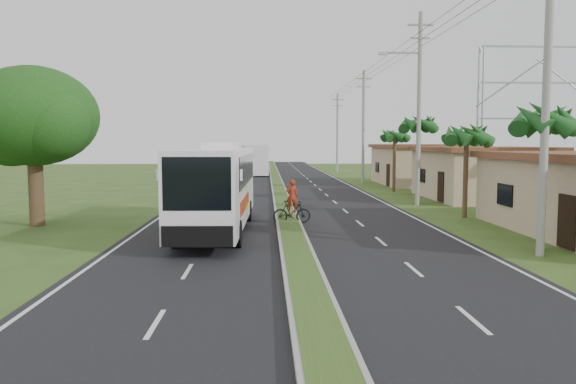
{
  "coord_description": "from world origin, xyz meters",
  "views": [
    {
      "loc": [
        -1.09,
        -16.99,
        3.94
      ],
      "look_at": [
        -0.12,
        7.41,
        1.8
      ],
      "focal_mm": 35.0,
      "sensor_mm": 36.0,
      "label": 1
    }
  ],
  "objects": [
    {
      "name": "road_asphalt",
      "position": [
        0.0,
        20.0,
        0.01
      ],
      "size": [
        14.0,
        160.0,
        0.02
      ],
      "primitive_type": "cube",
      "color": "black",
      "rests_on": "ground"
    },
    {
      "name": "coach_bus_far",
      "position": [
        -2.62,
        53.85,
        2.12
      ],
      "size": [
        3.73,
        12.99,
        3.74
      ],
      "rotation": [
        0.0,
        0.0,
        0.07
      ],
      "color": "white",
      "rests_on": "ground"
    },
    {
      "name": "shop_far",
      "position": [
        14.0,
        36.0,
        1.93
      ],
      "size": [
        8.6,
        11.6,
        3.82
      ],
      "color": "tan",
      "rests_on": "ground"
    },
    {
      "name": "motorcyclist",
      "position": [
        0.18,
        10.2,
        0.76
      ],
      "size": [
        1.91,
        0.75,
        2.16
      ],
      "rotation": [
        0.0,
        0.0,
        0.12
      ],
      "color": "black",
      "rests_on": "ground"
    },
    {
      "name": "palm_verge_b",
      "position": [
        9.4,
        12.0,
        4.36
      ],
      "size": [
        2.4,
        2.4,
        5.05
      ],
      "color": "#473321",
      "rests_on": "ground"
    },
    {
      "name": "coach_bus_main",
      "position": [
        -3.23,
        7.88,
        2.18
      ],
      "size": [
        2.88,
        12.31,
        3.96
      ],
      "rotation": [
        0.0,
        0.0,
        -0.03
      ],
      "color": "white",
      "rests_on": "ground"
    },
    {
      "name": "lane_edge_left",
      "position": [
        -6.7,
        20.0,
        0.0
      ],
      "size": [
        0.12,
        160.0,
        0.01
      ],
      "primitive_type": "cube",
      "color": "silver",
      "rests_on": "ground"
    },
    {
      "name": "shade_tree",
      "position": [
        -12.11,
        10.02,
        5.03
      ],
      "size": [
        6.3,
        6.0,
        7.54
      ],
      "color": "#473321",
      "rests_on": "ground"
    },
    {
      "name": "palm_verge_d",
      "position": [
        9.3,
        28.0,
        4.55
      ],
      "size": [
        2.4,
        2.4,
        5.25
      ],
      "color": "#473321",
      "rests_on": "ground"
    },
    {
      "name": "palm_verge_c",
      "position": [
        8.8,
        19.0,
        5.12
      ],
      "size": [
        2.4,
        2.4,
        5.85
      ],
      "color": "#473321",
      "rests_on": "ground"
    },
    {
      "name": "palm_verge_a",
      "position": [
        9.0,
        3.0,
        4.74
      ],
      "size": [
        2.4,
        2.4,
        5.45
      ],
      "color": "#473321",
      "rests_on": "ground"
    },
    {
      "name": "utility_pole_b",
      "position": [
        8.47,
        18.0,
        6.26
      ],
      "size": [
        3.2,
        0.28,
        12.0
      ],
      "color": "gray",
      "rests_on": "ground"
    },
    {
      "name": "utility_pole_d",
      "position": [
        8.5,
        58.0,
        5.42
      ],
      "size": [
        1.6,
        0.28,
        10.5
      ],
      "color": "gray",
      "rests_on": "ground"
    },
    {
      "name": "utility_pole_c",
      "position": [
        8.5,
        38.0,
        5.67
      ],
      "size": [
        1.6,
        0.28,
        11.0
      ],
      "color": "gray",
      "rests_on": "ground"
    },
    {
      "name": "billboard_lattice",
      "position": [
        22.0,
        30.0,
        6.82
      ],
      "size": [
        10.18,
        1.18,
        12.07
      ],
      "color": "gray",
      "rests_on": "ground"
    },
    {
      "name": "ground",
      "position": [
        0.0,
        0.0,
        0.0
      ],
      "size": [
        180.0,
        180.0,
        0.0
      ],
      "primitive_type": "plane",
      "color": "#304A1B",
      "rests_on": "ground"
    },
    {
      "name": "utility_pole_a",
      "position": [
        8.5,
        2.0,
        5.67
      ],
      "size": [
        1.6,
        0.28,
        11.0
      ],
      "color": "gray",
      "rests_on": "ground"
    },
    {
      "name": "shop_mid",
      "position": [
        14.0,
        22.0,
        1.86
      ],
      "size": [
        7.6,
        10.6,
        3.67
      ],
      "color": "tan",
      "rests_on": "ground"
    },
    {
      "name": "median_strip",
      "position": [
        0.0,
        20.0,
        0.1
      ],
      "size": [
        1.2,
        160.0,
        0.18
      ],
      "color": "gray",
      "rests_on": "ground"
    },
    {
      "name": "lane_edge_right",
      "position": [
        6.7,
        20.0,
        0.0
      ],
      "size": [
        0.12,
        160.0,
        0.01
      ],
      "primitive_type": "cube",
      "color": "silver",
      "rests_on": "ground"
    }
  ]
}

